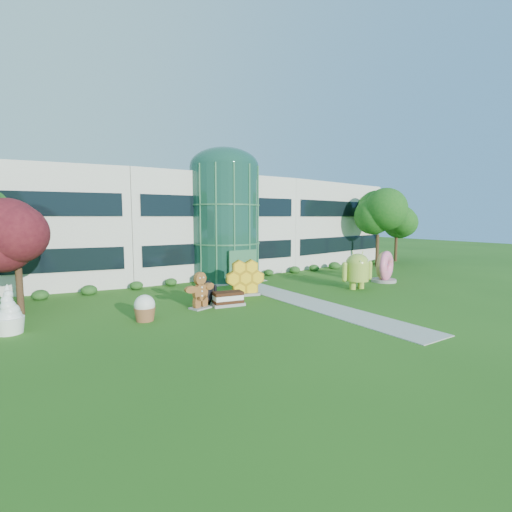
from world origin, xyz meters
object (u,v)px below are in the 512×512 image
android_green (357,268)px  donut (384,266)px  android_black (206,290)px  gingerbread (200,290)px

android_green → donut: 4.43m
android_black → gingerbread: bearing=-138.9°
android_black → donut: (16.14, -0.83, 0.45)m
donut → gingerbread: 16.93m
donut → gingerbread: (-16.93, 0.02, -0.21)m
android_green → gingerbread: bearing=-173.8°
android_green → donut: (4.32, 0.91, -0.27)m
android_black → donut: size_ratio=0.67×
android_black → donut: donut is taller
donut → gingerbread: size_ratio=1.10×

